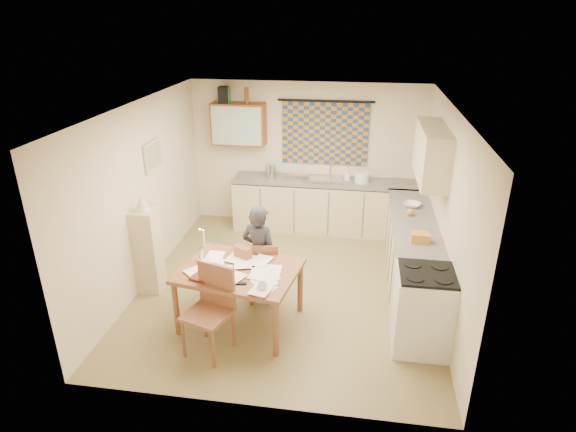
% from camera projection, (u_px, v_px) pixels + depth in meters
% --- Properties ---
extents(floor, '(4.00, 4.50, 0.02)m').
position_uv_depth(floor, '(287.00, 286.00, 6.78)').
color(floor, olive).
rests_on(floor, ground).
extents(ceiling, '(4.00, 4.50, 0.02)m').
position_uv_depth(ceiling, '(287.00, 106.00, 5.78)').
color(ceiling, white).
rests_on(ceiling, floor).
extents(wall_back, '(4.00, 0.02, 2.50)m').
position_uv_depth(wall_back, '(307.00, 155.00, 8.33)').
color(wall_back, beige).
rests_on(wall_back, floor).
extents(wall_front, '(4.00, 0.02, 2.50)m').
position_uv_depth(wall_front, '(248.00, 298.00, 4.23)').
color(wall_front, beige).
rests_on(wall_front, floor).
extents(wall_left, '(0.02, 4.50, 2.50)m').
position_uv_depth(wall_left, '(142.00, 195.00, 6.56)').
color(wall_left, beige).
rests_on(wall_left, floor).
extents(wall_right, '(0.02, 4.50, 2.50)m').
position_uv_depth(wall_right, '(446.00, 212.00, 6.00)').
color(wall_right, beige).
rests_on(wall_right, floor).
extents(window_blind, '(1.45, 0.03, 1.05)m').
position_uv_depth(window_blind, '(325.00, 134.00, 8.09)').
color(window_blind, navy).
rests_on(window_blind, wall_back).
extents(curtain_rod, '(1.60, 0.04, 0.04)m').
position_uv_depth(curtain_rod, '(326.00, 101.00, 7.85)').
color(curtain_rod, black).
rests_on(curtain_rod, wall_back).
extents(wall_cabinet, '(0.90, 0.34, 0.70)m').
position_uv_depth(wall_cabinet, '(239.00, 124.00, 8.10)').
color(wall_cabinet, brown).
rests_on(wall_cabinet, wall_back).
extents(wall_cabinet_glass, '(0.84, 0.02, 0.64)m').
position_uv_depth(wall_cabinet_glass, '(236.00, 126.00, 7.95)').
color(wall_cabinet_glass, '#99B2A5').
rests_on(wall_cabinet_glass, wall_back).
extents(upper_cabinet_right, '(0.34, 1.30, 0.70)m').
position_uv_depth(upper_cabinet_right, '(432.00, 153.00, 6.29)').
color(upper_cabinet_right, tan).
rests_on(upper_cabinet_right, wall_right).
extents(framed_print, '(0.04, 0.50, 0.40)m').
position_uv_depth(framed_print, '(153.00, 155.00, 6.73)').
color(framed_print, beige).
rests_on(framed_print, wall_left).
extents(print_canvas, '(0.01, 0.42, 0.32)m').
position_uv_depth(print_canvas, '(155.00, 155.00, 6.73)').
color(print_canvas, '#BABCA5').
rests_on(print_canvas, wall_left).
extents(counter_back, '(3.30, 0.62, 0.92)m').
position_uv_depth(counter_back, '(330.00, 206.00, 8.30)').
color(counter_back, tan).
rests_on(counter_back, floor).
extents(counter_right, '(0.62, 2.95, 0.92)m').
position_uv_depth(counter_right, '(413.00, 258.00, 6.58)').
color(counter_right, tan).
rests_on(counter_right, floor).
extents(stove, '(0.63, 0.63, 0.97)m').
position_uv_depth(stove, '(423.00, 310.00, 5.39)').
color(stove, white).
rests_on(stove, floor).
extents(sink, '(0.62, 0.54, 0.10)m').
position_uv_depth(sink, '(326.00, 182.00, 8.14)').
color(sink, silver).
rests_on(sink, counter_back).
extents(tap, '(0.04, 0.04, 0.28)m').
position_uv_depth(tap, '(330.00, 169.00, 8.23)').
color(tap, silver).
rests_on(tap, counter_back).
extents(dish_rack, '(0.40, 0.36, 0.06)m').
position_uv_depth(dish_rack, '(296.00, 177.00, 8.19)').
color(dish_rack, silver).
rests_on(dish_rack, counter_back).
extents(kettle, '(0.18, 0.18, 0.24)m').
position_uv_depth(kettle, '(271.00, 171.00, 8.21)').
color(kettle, silver).
rests_on(kettle, counter_back).
extents(mixing_bowl, '(0.30, 0.30, 0.16)m').
position_uv_depth(mixing_bowl, '(362.00, 177.00, 8.01)').
color(mixing_bowl, white).
rests_on(mixing_bowl, counter_back).
extents(soap_bottle, '(0.13, 0.13, 0.19)m').
position_uv_depth(soap_bottle, '(347.00, 175.00, 8.09)').
color(soap_bottle, white).
rests_on(soap_bottle, counter_back).
extents(bowl, '(0.40, 0.40, 0.06)m').
position_uv_depth(bowl, '(412.00, 205.00, 7.03)').
color(bowl, white).
rests_on(bowl, counter_right).
extents(orange_bag, '(0.22, 0.17, 0.12)m').
position_uv_depth(orange_bag, '(420.00, 237.00, 5.96)').
color(orange_bag, '#C27F27').
rests_on(orange_bag, counter_right).
extents(fruit_orange, '(0.10, 0.10, 0.10)m').
position_uv_depth(fruit_orange, '(411.00, 212.00, 6.73)').
color(fruit_orange, '#C27F27').
rests_on(fruit_orange, counter_right).
extents(speaker, '(0.18, 0.22, 0.26)m').
position_uv_depth(speaker, '(223.00, 95.00, 7.95)').
color(speaker, black).
rests_on(speaker, wall_cabinet).
extents(bottle_green, '(0.08, 0.08, 0.26)m').
position_uv_depth(bottle_green, '(228.00, 95.00, 7.94)').
color(bottle_green, '#195926').
rests_on(bottle_green, wall_cabinet).
extents(bottle_brown, '(0.07, 0.07, 0.26)m').
position_uv_depth(bottle_brown, '(247.00, 95.00, 7.89)').
color(bottle_brown, brown).
rests_on(bottle_brown, wall_cabinet).
extents(dining_table, '(1.52, 1.25, 0.75)m').
position_uv_depth(dining_table, '(240.00, 296.00, 5.85)').
color(dining_table, brown).
rests_on(dining_table, floor).
extents(chair_far, '(0.45, 0.45, 0.87)m').
position_uv_depth(chair_far, '(264.00, 281.00, 6.38)').
color(chair_far, brown).
rests_on(chair_far, floor).
extents(chair_near, '(0.58, 0.58, 1.03)m').
position_uv_depth(chair_near, '(209.00, 327.00, 5.37)').
color(chair_near, brown).
rests_on(chair_near, floor).
extents(person, '(0.69, 0.62, 1.36)m').
position_uv_depth(person, '(260.00, 255.00, 6.18)').
color(person, black).
rests_on(person, floor).
extents(shelf_stand, '(0.32, 0.30, 1.19)m').
position_uv_depth(shelf_stand, '(148.00, 251.00, 6.45)').
color(shelf_stand, tan).
rests_on(shelf_stand, floor).
extents(lampshade, '(0.20, 0.20, 0.22)m').
position_uv_depth(lampshade, '(142.00, 203.00, 6.17)').
color(lampshade, beige).
rests_on(lampshade, shelf_stand).
extents(letter_rack, '(0.24, 0.19, 0.16)m').
position_uv_depth(letter_rack, '(243.00, 253.00, 5.91)').
color(letter_rack, brown).
rests_on(letter_rack, dining_table).
extents(mug, '(0.20, 0.20, 0.09)m').
position_uv_depth(mug, '(262.00, 287.00, 5.26)').
color(mug, white).
rests_on(mug, dining_table).
extents(magazine, '(0.39, 0.42, 0.03)m').
position_uv_depth(magazine, '(196.00, 273.00, 5.59)').
color(magazine, maroon).
rests_on(magazine, dining_table).
extents(book, '(0.38, 0.39, 0.02)m').
position_uv_depth(book, '(205.00, 267.00, 5.72)').
color(book, '#C27F27').
rests_on(book, dining_table).
extents(orange_box, '(0.14, 0.12, 0.04)m').
position_uv_depth(orange_box, '(205.00, 277.00, 5.50)').
color(orange_box, '#C27F27').
rests_on(orange_box, dining_table).
extents(eyeglasses, '(0.13, 0.06, 0.02)m').
position_uv_depth(eyeglasses, '(241.00, 284.00, 5.39)').
color(eyeglasses, black).
rests_on(eyeglasses, dining_table).
extents(candle_holder, '(0.07, 0.07, 0.18)m').
position_uv_depth(candle_holder, '(201.00, 255.00, 5.84)').
color(candle_holder, silver).
rests_on(candle_holder, dining_table).
extents(candle, '(0.02, 0.02, 0.22)m').
position_uv_depth(candle, '(204.00, 239.00, 5.80)').
color(candle, white).
rests_on(candle, dining_table).
extents(candle_flame, '(0.02, 0.02, 0.02)m').
position_uv_depth(candle_flame, '(200.00, 229.00, 5.75)').
color(candle_flame, '#FFCC66').
rests_on(candle_flame, dining_table).
extents(papers, '(1.17, 1.01, 0.03)m').
position_uv_depth(papers, '(245.00, 271.00, 5.64)').
color(papers, white).
rests_on(papers, dining_table).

